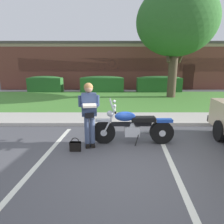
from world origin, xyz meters
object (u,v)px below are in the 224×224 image
object	(u,v)px
hedge_center_right	(159,84)
shade_tree	(177,22)
brick_building	(129,65)
motorcycle	(136,126)
hedge_left	(46,84)
hedge_center_left	(102,84)
rider_person	(89,110)
handbag	(76,146)

from	to	relation	value
hedge_center_right	shade_tree	bearing A→B (deg)	-84.80
brick_building	hedge_center_right	bearing A→B (deg)	-75.71
shade_tree	motorcycle	bearing A→B (deg)	-113.14
shade_tree	hedge_left	world-z (taller)	shade_tree
hedge_center_left	hedge_left	bearing A→B (deg)	180.00
motorcycle	hedge_center_left	world-z (taller)	motorcycle
hedge_center_right	brick_building	distance (m)	7.15
rider_person	handbag	world-z (taller)	rider_person
shade_tree	brick_building	distance (m)	9.83
rider_person	brick_building	xyz separation A→B (m)	(2.44, 16.91, 0.96)
shade_tree	hedge_left	xyz separation A→B (m)	(-8.91, 2.47, -3.90)
motorcycle	rider_person	distance (m)	1.36
brick_building	rider_person	bearing A→B (deg)	-98.21
hedge_left	shade_tree	bearing A→B (deg)	-15.48
hedge_left	hedge_center_left	world-z (taller)	same
rider_person	hedge_center_right	bearing A→B (deg)	67.55
rider_person	hedge_center_right	xyz separation A→B (m)	(4.18, 10.11, -0.36)
motorcycle	brick_building	distance (m)	16.78
handbag	hedge_left	bearing A→B (deg)	111.87
shade_tree	hedge_center_left	distance (m)	6.49
hedge_center_right	brick_building	bearing A→B (deg)	104.29
hedge_left	brick_building	xyz separation A→B (m)	(6.95, 6.81, 1.31)
rider_person	hedge_left	world-z (taller)	rider_person
shade_tree	brick_building	size ratio (longest dim) A/B	0.29
motorcycle	rider_person	bearing A→B (deg)	-168.90
motorcycle	hedge_left	xyz separation A→B (m)	(-5.75, 9.86, 0.16)
brick_building	shade_tree	bearing A→B (deg)	-78.08
hedge_left	hedge_center_right	bearing A→B (deg)	0.00
handbag	hedge_left	world-z (taller)	hedge_left
shade_tree	handbag	bearing A→B (deg)	-121.01
rider_person	shade_tree	xyz separation A→B (m)	(4.40, 7.64, 3.54)
handbag	hedge_center_right	world-z (taller)	hedge_center_right
rider_person	handbag	distance (m)	0.96
motorcycle	hedge_center_left	size ratio (longest dim) A/B	0.69
motorcycle	handbag	bearing A→B (deg)	-162.50
rider_person	brick_building	bearing A→B (deg)	81.79
hedge_center_right	rider_person	bearing A→B (deg)	-112.45
handbag	hedge_left	size ratio (longest dim) A/B	0.14
rider_person	shade_tree	distance (m)	9.50
shade_tree	hedge_center_left	world-z (taller)	shade_tree
handbag	brick_building	bearing A→B (deg)	80.77
handbag	hedge_center_right	bearing A→B (deg)	66.42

